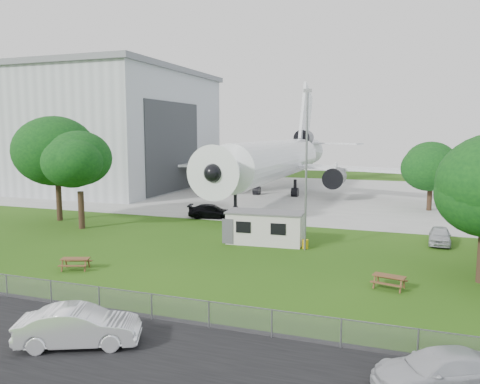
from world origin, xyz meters
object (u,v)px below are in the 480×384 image
(picnic_west, at_px, (76,269))
(car_centre_sedan, at_px, (79,327))
(airliner, at_px, (277,158))
(site_cabin, at_px, (265,227))
(hangar, at_px, (69,129))
(picnic_east, at_px, (389,288))

(picnic_west, distance_m, car_centre_sedan, 11.76)
(airliner, xyz_separation_m, picnic_west, (-2.95, -39.79, -5.27))
(picnic_west, bearing_deg, site_cabin, 29.54)
(hangar, height_order, car_centre_sedan, hangar)
(car_centre_sedan, bearing_deg, airliner, -19.13)
(hangar, distance_m, picnic_west, 52.67)
(hangar, relative_size, picnic_west, 23.89)
(airliner, bearing_deg, site_cabin, -76.74)
(site_cabin, height_order, car_centre_sedan, site_cabin)
(car_centre_sedan, bearing_deg, site_cabin, -30.67)
(airliner, height_order, picnic_east, airliner)
(picnic_east, bearing_deg, site_cabin, 153.92)
(hangar, bearing_deg, picnic_east, -35.06)
(hangar, distance_m, picnic_east, 64.93)
(picnic_west, bearing_deg, picnic_east, -10.70)
(hangar, relative_size, airliner, 0.90)
(hangar, xyz_separation_m, picnic_east, (52.58, -36.91, -9.41))
(airliner, bearing_deg, picnic_west, -94.23)
(airliner, relative_size, site_cabin, 6.98)
(picnic_east, bearing_deg, airliner, 127.73)
(airliner, relative_size, car_centre_sedan, 9.44)
(picnic_east, relative_size, car_centre_sedan, 0.36)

